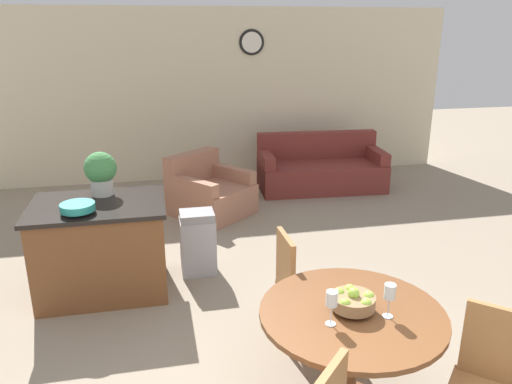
{
  "coord_description": "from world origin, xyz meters",
  "views": [
    {
      "loc": [
        -0.91,
        -1.67,
        2.42
      ],
      "look_at": [
        0.0,
        2.65,
        0.94
      ],
      "focal_mm": 35.0,
      "sensor_mm": 36.0,
      "label": 1
    }
  ],
  "objects_px": {
    "dining_table": "(351,334)",
    "wine_glass_right": "(390,293)",
    "armchair": "(209,194)",
    "couch": "(321,170)",
    "teal_bowl": "(78,207)",
    "dining_chair_far_side": "(299,284)",
    "wine_glass_left": "(332,300)",
    "potted_plant": "(101,171)",
    "trash_bin": "(198,243)",
    "kitchen_island": "(102,247)",
    "dining_chair_near_right": "(490,382)",
    "fruit_bowl": "(353,300)"
  },
  "relations": [
    {
      "from": "dining_table",
      "to": "teal_bowl",
      "type": "distance_m",
      "value": 2.53
    },
    {
      "from": "dining_table",
      "to": "wine_glass_right",
      "type": "xyz_separation_m",
      "value": [
        0.19,
        -0.1,
        0.33
      ]
    },
    {
      "from": "armchair",
      "to": "dining_table",
      "type": "bearing_deg",
      "value": -122.65
    },
    {
      "from": "kitchen_island",
      "to": "teal_bowl",
      "type": "relative_size",
      "value": 4.12
    },
    {
      "from": "trash_bin",
      "to": "kitchen_island",
      "type": "bearing_deg",
      "value": -168.5
    },
    {
      "from": "couch",
      "to": "armchair",
      "type": "distance_m",
      "value": 1.97
    },
    {
      "from": "wine_glass_left",
      "to": "potted_plant",
      "type": "xyz_separation_m",
      "value": [
        -1.46,
        2.31,
        0.21
      ]
    },
    {
      "from": "dining_table",
      "to": "wine_glass_left",
      "type": "bearing_deg",
      "value": -149.57
    },
    {
      "from": "teal_bowl",
      "to": "potted_plant",
      "type": "height_order",
      "value": "potted_plant"
    },
    {
      "from": "wine_glass_left",
      "to": "couch",
      "type": "xyz_separation_m",
      "value": [
        1.56,
        4.67,
        -0.62
      ]
    },
    {
      "from": "dining_chair_far_side",
      "to": "potted_plant",
      "type": "height_order",
      "value": "potted_plant"
    },
    {
      "from": "kitchen_island",
      "to": "potted_plant",
      "type": "bearing_deg",
      "value": 82.14
    },
    {
      "from": "dining_chair_near_right",
      "to": "dining_chair_far_side",
      "type": "xyz_separation_m",
      "value": [
        -0.74,
        1.31,
        0.0
      ]
    },
    {
      "from": "wine_glass_right",
      "to": "armchair",
      "type": "height_order",
      "value": "wine_glass_right"
    },
    {
      "from": "wine_glass_left",
      "to": "trash_bin",
      "type": "bearing_deg",
      "value": 104.41
    },
    {
      "from": "couch",
      "to": "armchair",
      "type": "bearing_deg",
      "value": -154.28
    },
    {
      "from": "trash_bin",
      "to": "couch",
      "type": "height_order",
      "value": "couch"
    },
    {
      "from": "wine_glass_left",
      "to": "trash_bin",
      "type": "distance_m",
      "value": 2.39
    },
    {
      "from": "dining_chair_near_right",
      "to": "couch",
      "type": "bearing_deg",
      "value": -54.71
    },
    {
      "from": "kitchen_island",
      "to": "armchair",
      "type": "relative_size",
      "value": 0.96
    },
    {
      "from": "fruit_bowl",
      "to": "potted_plant",
      "type": "xyz_separation_m",
      "value": [
        -1.64,
        2.2,
        0.3
      ]
    },
    {
      "from": "dining_chair_near_right",
      "to": "wine_glass_right",
      "type": "xyz_separation_m",
      "value": [
        -0.45,
        0.4,
        0.4
      ]
    },
    {
      "from": "wine_glass_left",
      "to": "kitchen_island",
      "type": "bearing_deg",
      "value": 125.82
    },
    {
      "from": "dining_table",
      "to": "trash_bin",
      "type": "xyz_separation_m",
      "value": [
        -0.76,
        2.14,
        -0.25
      ]
    },
    {
      "from": "trash_bin",
      "to": "dining_chair_near_right",
      "type": "bearing_deg",
      "value": -62.13
    },
    {
      "from": "dining_chair_near_right",
      "to": "armchair",
      "type": "distance_m",
      "value": 4.46
    },
    {
      "from": "wine_glass_left",
      "to": "kitchen_island",
      "type": "distance_m",
      "value": 2.59
    },
    {
      "from": "dining_table",
      "to": "dining_chair_far_side",
      "type": "bearing_deg",
      "value": 96.79
    },
    {
      "from": "wine_glass_right",
      "to": "kitchen_island",
      "type": "bearing_deg",
      "value": 132.06
    },
    {
      "from": "wine_glass_left",
      "to": "kitchen_island",
      "type": "relative_size",
      "value": 0.18
    },
    {
      "from": "dining_chair_far_side",
      "to": "dining_chair_near_right",
      "type": "bearing_deg",
      "value": 27.86
    },
    {
      "from": "dining_table",
      "to": "wine_glass_right",
      "type": "distance_m",
      "value": 0.39
    },
    {
      "from": "potted_plant",
      "to": "armchair",
      "type": "relative_size",
      "value": 0.33
    },
    {
      "from": "teal_bowl",
      "to": "couch",
      "type": "xyz_separation_m",
      "value": [
        3.19,
        2.83,
        -0.65
      ]
    },
    {
      "from": "wine_glass_left",
      "to": "potted_plant",
      "type": "height_order",
      "value": "potted_plant"
    },
    {
      "from": "teal_bowl",
      "to": "armchair",
      "type": "distance_m",
      "value": 2.58
    },
    {
      "from": "potted_plant",
      "to": "trash_bin",
      "type": "relative_size",
      "value": 0.63
    },
    {
      "from": "dining_chair_far_side",
      "to": "couch",
      "type": "xyz_separation_m",
      "value": [
        1.47,
        3.75,
        -0.22
      ]
    },
    {
      "from": "wine_glass_left",
      "to": "kitchen_island",
      "type": "height_order",
      "value": "wine_glass_left"
    },
    {
      "from": "dining_table",
      "to": "armchair",
      "type": "distance_m",
      "value": 3.85
    },
    {
      "from": "couch",
      "to": "armchair",
      "type": "xyz_separation_m",
      "value": [
        -1.82,
        -0.74,
        -0.01
      ]
    },
    {
      "from": "dining_chair_far_side",
      "to": "wine_glass_left",
      "type": "height_order",
      "value": "wine_glass_left"
    },
    {
      "from": "armchair",
      "to": "couch",
      "type": "bearing_deg",
      "value": -17.14
    },
    {
      "from": "dining_chair_far_side",
      "to": "couch",
      "type": "distance_m",
      "value": 4.04
    },
    {
      "from": "wine_glass_left",
      "to": "couch",
      "type": "height_order",
      "value": "wine_glass_left"
    },
    {
      "from": "dining_chair_near_right",
      "to": "kitchen_island",
      "type": "height_order",
      "value": "dining_chair_near_right"
    },
    {
      "from": "wine_glass_left",
      "to": "teal_bowl",
      "type": "relative_size",
      "value": 0.75
    },
    {
      "from": "fruit_bowl",
      "to": "trash_bin",
      "type": "relative_size",
      "value": 0.41
    },
    {
      "from": "fruit_bowl",
      "to": "teal_bowl",
      "type": "bearing_deg",
      "value": 136.33
    },
    {
      "from": "potted_plant",
      "to": "dining_table",
      "type": "bearing_deg",
      "value": -53.3
    }
  ]
}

